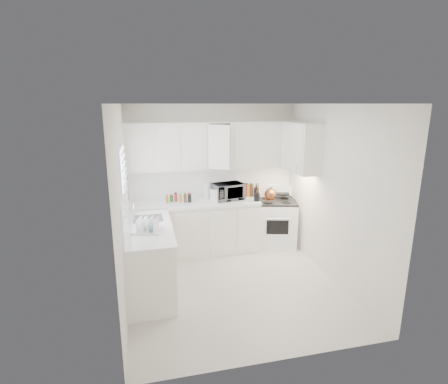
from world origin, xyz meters
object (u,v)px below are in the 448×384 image
object	(u,v)px
rice_cooker	(217,193)
dish_rack	(147,224)
tea_kettle	(270,193)
microwave	(228,190)
utensil_crock	(257,192)
stove	(276,217)

from	to	relation	value
rice_cooker	dish_rack	xyz separation A→B (m)	(-1.23, -1.29, -0.02)
tea_kettle	microwave	world-z (taller)	microwave
tea_kettle	utensil_crock	bearing A→B (deg)	-168.25
stove	dish_rack	size ratio (longest dim) A/B	2.92
rice_cooker	utensil_crock	size ratio (longest dim) A/B	0.77
stove	microwave	distance (m)	1.07
microwave	utensil_crock	size ratio (longest dim) A/B	1.56
tea_kettle	rice_cooker	xyz separation A→B (m)	(-0.93, 0.15, 0.02)
stove	rice_cooker	distance (m)	1.23
tea_kettle	dish_rack	distance (m)	2.44
stove	utensil_crock	size ratio (longest dim) A/B	3.35
stove	microwave	xyz separation A→B (m)	(-0.91, 0.03, 0.57)
stove	rice_cooker	bearing A→B (deg)	-164.90
stove	utensil_crock	world-z (taller)	utensil_crock
rice_cooker	tea_kettle	bearing A→B (deg)	4.69
utensil_crock	dish_rack	bearing A→B (deg)	-149.91
stove	microwave	size ratio (longest dim) A/B	2.14
utensil_crock	dish_rack	size ratio (longest dim) A/B	0.87
microwave	rice_cooker	xyz separation A→B (m)	(-0.21, -0.04, -0.05)
tea_kettle	rice_cooker	distance (m)	0.94
microwave	utensil_crock	bearing A→B (deg)	-39.62
microwave	rice_cooker	world-z (taller)	microwave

